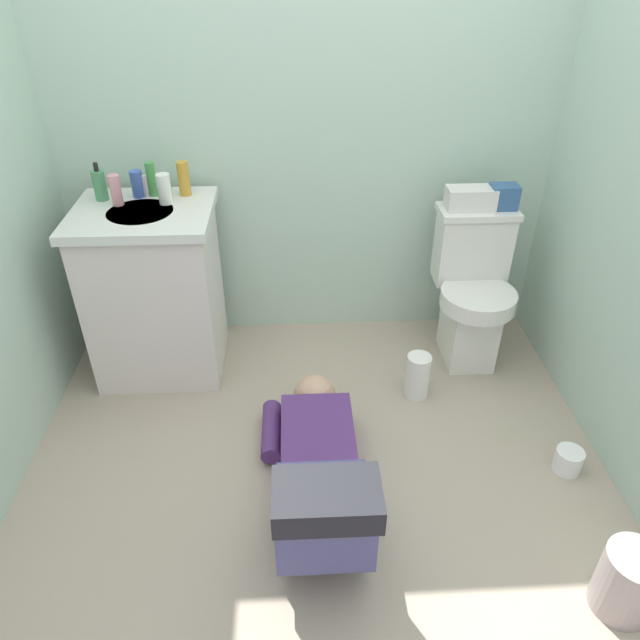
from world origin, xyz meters
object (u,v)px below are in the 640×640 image
person_plumber (319,473)px  tissue_box (471,198)px  faucet (145,186)px  bottle_blue (137,184)px  toiletry_bag (503,197)px  trash_can (628,582)px  soap_dispenser (100,185)px  toilet (472,290)px  bottle_pink (116,190)px  bottle_amber (184,179)px  paper_towel_roll (418,376)px  toilet_paper_roll (568,460)px  bottle_green (152,179)px  bottle_white (164,189)px  vanity_cabinet (155,290)px

person_plumber → tissue_box: 1.40m
faucet → bottle_blue: bearing=171.0°
toiletry_bag → bottle_blue: 1.64m
trash_can → soap_dispenser: bearing=141.4°
toilet → trash_can: 1.40m
toiletry_bag → bottle_pink: (-1.71, -0.05, 0.08)m
toilet → soap_dispenser: (-1.69, 0.11, 0.52)m
toiletry_bag → soap_dispenser: bearing=179.5°
bottle_amber → paper_towel_roll: 1.38m
tissue_box → bottle_amber: bottle_amber is taller
tissue_box → trash_can: size_ratio=0.89×
toilet → bottle_pink: bearing=178.4°
soap_dispenser → trash_can: size_ratio=0.68×
person_plumber → trash_can: 1.04m
toiletry_bag → bottle_amber: 1.44m
toilet_paper_roll → bottle_green: bearing=150.8°
person_plumber → paper_towel_roll: 0.78m
bottle_pink → bottle_amber: size_ratio=0.88×
bottle_white → paper_towel_roll: bottle_white is taller
bottle_green → bottle_blue: bearing=-168.0°
toiletry_bag → paper_towel_roll: size_ratio=0.56×
toilet → faucet: size_ratio=7.50×
bottle_amber → paper_towel_roll: bearing=-24.3°
tissue_box → bottle_pink: size_ratio=1.67×
toilet → person_plumber: size_ratio=0.70×
bottle_pink → toilet_paper_roll: bearing=-24.9°
toiletry_bag → toilet_paper_roll: bearing=-82.6°
person_plumber → toiletry_bag: (0.89, 1.02, 0.63)m
toilet → faucet: 1.58m
bottle_blue → bottle_pink: bearing=-129.6°
bottle_white → faucet: bearing=142.4°
bottle_blue → toilet_paper_roll: (1.75, -0.93, -0.83)m
bottle_green → toilet_paper_roll: 2.12m
vanity_cabinet → bottle_blue: 0.48m
vanity_cabinet → soap_dispenser: bearing=147.6°
soap_dispenser → bottle_amber: bearing=6.3°
bottle_white → trash_can: bearing=-42.3°
tissue_box → toilet_paper_roll: tissue_box is taller
soap_dispenser → paper_towel_roll: size_ratio=0.75×
soap_dispenser → faucet: bearing=6.0°
bottle_white → bottle_amber: (0.07, 0.10, 0.01)m
bottle_green → trash_can: 2.36m
tissue_box → bottle_pink: bearing=-178.3°
vanity_cabinet → bottle_amber: size_ratio=5.46×
trash_can → toilet_paper_roll: bearing=84.0°
bottle_amber → soap_dispenser: bearing=-173.7°
toiletry_bag → tissue_box: bearing=180.0°
bottle_white → bottle_amber: bottle_amber is taller
toilet_paper_roll → bottle_amber: bearing=148.6°
bottle_blue → toilet_paper_roll: bearing=-28.0°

